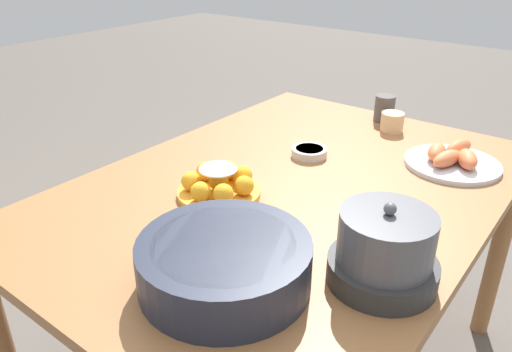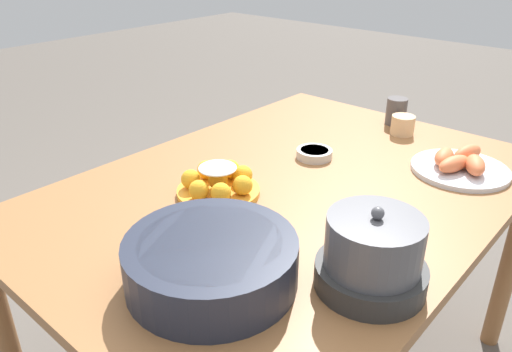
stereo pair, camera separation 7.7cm
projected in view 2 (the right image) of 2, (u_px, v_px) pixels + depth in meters
The scene contains 8 objects.
dining_table at pixel (291, 214), 1.38m from camera, with size 1.40×0.98×0.74m.
cake_plate at pixel (219, 183), 1.28m from camera, with size 0.21×0.21×0.08m.
serving_bowl at pixel (211, 260), 0.95m from camera, with size 0.33×0.33×0.10m.
sauce_bowl at pixel (314, 153), 1.49m from camera, with size 0.11×0.11×0.03m.
seafood_platter at pixel (460, 165), 1.40m from camera, with size 0.27×0.27×0.06m.
cup_near at pixel (396, 111), 1.74m from camera, with size 0.07×0.07×0.09m.
cup_far at pixel (403, 125), 1.66m from camera, with size 0.08×0.08×0.06m.
warming_pot at pixel (372, 256), 0.93m from camera, with size 0.21×0.21×0.17m.
Camera 2 is at (0.96, 0.71, 1.36)m, focal length 35.00 mm.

